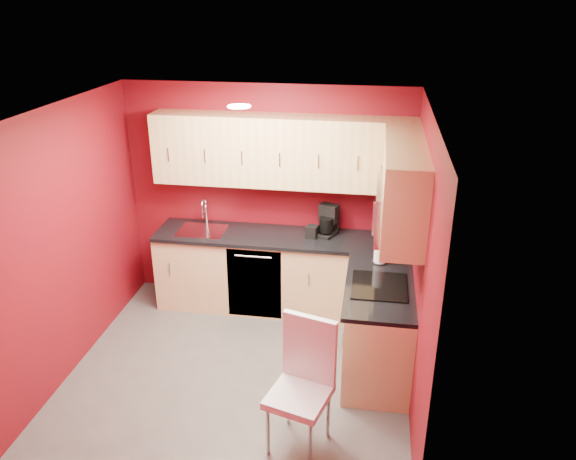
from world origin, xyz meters
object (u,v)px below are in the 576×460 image
(microwave, at_px, (398,210))
(dining_chair, at_px, (299,390))
(sink, at_px, (202,227))
(napkin_holder, at_px, (312,232))
(paper_towel, at_px, (380,250))
(coffee_maker, at_px, (326,221))

(microwave, distance_m, dining_chair, 1.71)
(sink, relative_size, napkin_holder, 4.03)
(microwave, bearing_deg, paper_towel, 103.21)
(coffee_maker, relative_size, napkin_holder, 2.62)
(microwave, relative_size, dining_chair, 0.69)
(coffee_maker, xyz_separation_m, paper_towel, (0.60, -0.59, -0.03))
(paper_towel, xyz_separation_m, dining_chair, (-0.58, -1.59, -0.50))
(paper_towel, bearing_deg, dining_chair, -109.98)
(coffee_maker, bearing_deg, microwave, -32.64)
(microwave, height_order, dining_chair, microwave)
(microwave, relative_size, paper_towel, 2.69)
(dining_chair, bearing_deg, sink, 139.61)
(napkin_holder, bearing_deg, dining_chair, -85.62)
(microwave, xyz_separation_m, coffee_maker, (-0.71, 1.08, -0.58))
(sink, bearing_deg, dining_chair, -56.28)
(microwave, bearing_deg, sink, 154.40)
(sink, distance_m, dining_chair, 2.55)
(sink, xyz_separation_m, napkin_holder, (1.24, 0.00, 0.03))
(napkin_holder, bearing_deg, coffee_maker, 28.51)
(sink, bearing_deg, napkin_holder, 0.02)
(dining_chair, bearing_deg, microwave, 73.51)
(paper_towel, bearing_deg, sink, 165.58)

